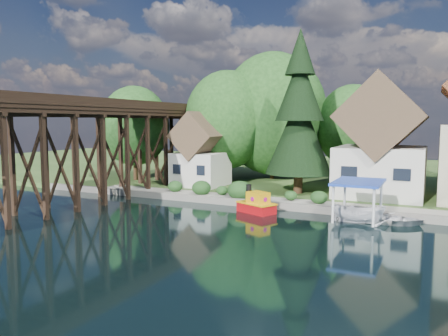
{
  "coord_description": "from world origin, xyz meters",
  "views": [
    {
      "loc": [
        11.52,
        -26.0,
        7.22
      ],
      "look_at": [
        -4.09,
        6.0,
        3.48
      ],
      "focal_mm": 35.0,
      "sensor_mm": 36.0,
      "label": 1
    }
  ],
  "objects_px": {
    "house_left": "(381,145)",
    "tugboat": "(257,204)",
    "conifer": "(299,115)",
    "shed": "(201,154)",
    "trestle_bridge": "(104,143)",
    "boat_white_a": "(394,218)",
    "boat_canopy": "(358,205)"
  },
  "relations": [
    {
      "from": "boat_white_a",
      "to": "shed",
      "type": "bearing_deg",
      "value": 59.4
    },
    {
      "from": "shed",
      "to": "conifer",
      "type": "height_order",
      "value": "conifer"
    },
    {
      "from": "house_left",
      "to": "shed",
      "type": "height_order",
      "value": "house_left"
    },
    {
      "from": "trestle_bridge",
      "to": "conifer",
      "type": "distance_m",
      "value": 18.32
    },
    {
      "from": "tugboat",
      "to": "boat_canopy",
      "type": "distance_m",
      "value": 7.87
    },
    {
      "from": "house_left",
      "to": "tugboat",
      "type": "distance_m",
      "value": 13.65
    },
    {
      "from": "trestle_bridge",
      "to": "shed",
      "type": "relative_size",
      "value": 5.63
    },
    {
      "from": "trestle_bridge",
      "to": "boat_canopy",
      "type": "bearing_deg",
      "value": 1.87
    },
    {
      "from": "trestle_bridge",
      "to": "shed",
      "type": "bearing_deg",
      "value": 61.81
    },
    {
      "from": "house_left",
      "to": "conifer",
      "type": "height_order",
      "value": "conifer"
    },
    {
      "from": "house_left",
      "to": "shed",
      "type": "bearing_deg",
      "value": -175.23
    },
    {
      "from": "trestle_bridge",
      "to": "shed",
      "type": "distance_m",
      "value": 10.69
    },
    {
      "from": "conifer",
      "to": "tugboat",
      "type": "bearing_deg",
      "value": -97.36
    },
    {
      "from": "house_left",
      "to": "conifer",
      "type": "distance_m",
      "value": 7.92
    },
    {
      "from": "house_left",
      "to": "shed",
      "type": "relative_size",
      "value": 1.4
    },
    {
      "from": "shed",
      "to": "boat_canopy",
      "type": "bearing_deg",
      "value": -25.95
    },
    {
      "from": "trestle_bridge",
      "to": "conifer",
      "type": "height_order",
      "value": "conifer"
    },
    {
      "from": "boat_white_a",
      "to": "boat_canopy",
      "type": "bearing_deg",
      "value": 99.52
    },
    {
      "from": "house_left",
      "to": "tugboat",
      "type": "bearing_deg",
      "value": -129.48
    },
    {
      "from": "conifer",
      "to": "shed",
      "type": "bearing_deg",
      "value": 177.59
    },
    {
      "from": "house_left",
      "to": "conifer",
      "type": "relative_size",
      "value": 0.72
    },
    {
      "from": "conifer",
      "to": "trestle_bridge",
      "type": "bearing_deg",
      "value": -150.73
    },
    {
      "from": "shed",
      "to": "house_left",
      "type": "bearing_deg",
      "value": 4.77
    },
    {
      "from": "conifer",
      "to": "boat_white_a",
      "type": "xyz_separation_m",
      "value": [
        9.22,
        -7.3,
        -7.47
      ]
    },
    {
      "from": "trestle_bridge",
      "to": "tugboat",
      "type": "height_order",
      "value": "trestle_bridge"
    },
    {
      "from": "shed",
      "to": "tugboat",
      "type": "distance_m",
      "value": 13.32
    },
    {
      "from": "shed",
      "to": "tugboat",
      "type": "bearing_deg",
      "value": -40.81
    },
    {
      "from": "shed",
      "to": "boat_white_a",
      "type": "distance_m",
      "value": 21.76
    },
    {
      "from": "trestle_bridge",
      "to": "boat_white_a",
      "type": "relative_size",
      "value": 10.95
    },
    {
      "from": "house_left",
      "to": "boat_white_a",
      "type": "distance_m",
      "value": 10.59
    },
    {
      "from": "shed",
      "to": "boat_canopy",
      "type": "relative_size",
      "value": 1.65
    },
    {
      "from": "boat_white_a",
      "to": "house_left",
      "type": "bearing_deg",
      "value": 3.03
    }
  ]
}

